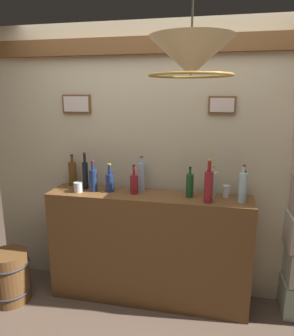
% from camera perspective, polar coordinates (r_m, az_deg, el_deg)
% --- Properties ---
extents(panelled_rear_partition, '(3.26, 0.15, 2.48)m').
position_cam_1_polar(panelled_rear_partition, '(2.92, 1.24, 2.16)').
color(panelled_rear_partition, beige).
rests_on(panelled_rear_partition, ground).
extents(bar_shelf_unit, '(1.78, 0.36, 1.01)m').
position_cam_1_polar(bar_shelf_unit, '(2.95, 0.21, -14.27)').
color(bar_shelf_unit, brown).
rests_on(bar_shelf_unit, ground).
extents(liquor_bottle_rye, '(0.06, 0.06, 0.26)m').
position_cam_1_polar(liquor_bottle_rye, '(2.68, 7.73, -3.10)').
color(liquor_bottle_rye, '#194A22').
rests_on(liquor_bottle_rye, bar_shelf_unit).
extents(liquor_bottle_mezcal, '(0.06, 0.06, 0.31)m').
position_cam_1_polar(liquor_bottle_mezcal, '(2.85, -1.00, -1.42)').
color(liquor_bottle_mezcal, '#A1B5D2').
rests_on(liquor_bottle_mezcal, bar_shelf_unit).
extents(liquor_bottle_vodka, '(0.07, 0.07, 0.28)m').
position_cam_1_polar(liquor_bottle_vodka, '(2.86, -9.70, -2.09)').
color(liquor_bottle_vodka, navy).
rests_on(liquor_bottle_vodka, bar_shelf_unit).
extents(liquor_bottle_rum, '(0.07, 0.07, 0.27)m').
position_cam_1_polar(liquor_bottle_rum, '(2.72, 11.78, -2.84)').
color(liquor_bottle_rum, '#B9C3BD').
rests_on(liquor_bottle_rum, bar_shelf_unit).
extents(liquor_bottle_gin, '(0.07, 0.07, 0.26)m').
position_cam_1_polar(liquor_bottle_gin, '(2.83, -6.73, -2.45)').
color(liquor_bottle_gin, navy).
rests_on(liquor_bottle_gin, bar_shelf_unit).
extents(liquor_bottle_brandy, '(0.07, 0.07, 0.35)m').
position_cam_1_polar(liquor_bottle_brandy, '(2.57, 11.06, -3.15)').
color(liquor_bottle_brandy, maroon).
rests_on(liquor_bottle_brandy, bar_shelf_unit).
extents(liquor_bottle_whiskey, '(0.07, 0.07, 0.30)m').
position_cam_1_polar(liquor_bottle_whiskey, '(3.08, -13.27, -0.94)').
color(liquor_bottle_whiskey, brown).
rests_on(liquor_bottle_whiskey, bar_shelf_unit).
extents(liquor_bottle_sherry, '(0.06, 0.06, 0.31)m').
position_cam_1_polar(liquor_bottle_sherry, '(2.64, 16.90, -3.36)').
color(liquor_bottle_sherry, silver).
rests_on(liquor_bottle_sherry, bar_shelf_unit).
extents(liquor_bottle_bourbon, '(0.07, 0.07, 0.26)m').
position_cam_1_polar(liquor_bottle_bourbon, '(2.76, -2.35, -2.81)').
color(liquor_bottle_bourbon, maroon).
rests_on(liquor_bottle_bourbon, bar_shelf_unit).
extents(liquor_bottle_tequila, '(0.05, 0.05, 0.23)m').
position_cam_1_polar(liquor_bottle_tequila, '(2.81, 17.14, -3.36)').
color(liquor_bottle_tequila, '#B3C0C8').
rests_on(liquor_bottle_tequila, bar_shelf_unit).
extents(liquor_bottle_port, '(0.05, 0.05, 0.34)m').
position_cam_1_polar(liquor_bottle_port, '(2.94, -11.09, -1.12)').
color(liquor_bottle_port, black).
rests_on(liquor_bottle_port, bar_shelf_unit).
extents(glass_tumbler_rocks, '(0.08, 0.08, 0.09)m').
position_cam_1_polar(glass_tumbler_rocks, '(2.88, -12.36, -3.41)').
color(glass_tumbler_rocks, silver).
rests_on(glass_tumbler_rocks, bar_shelf_unit).
extents(glass_tumbler_highball, '(0.06, 0.06, 0.10)m').
position_cam_1_polar(glass_tumbler_highball, '(2.76, 14.10, -4.07)').
color(glass_tumbler_highball, silver).
rests_on(glass_tumbler_highball, bar_shelf_unit).
extents(pendant_lamp, '(0.50, 0.50, 0.56)m').
position_cam_1_polar(pendant_lamp, '(1.96, 7.97, 19.14)').
color(pendant_lamp, beige).
extents(wooden_barrel, '(0.37, 0.37, 0.47)m').
position_cam_1_polar(wooden_barrel, '(3.31, -23.55, -17.52)').
color(wooden_barrel, brown).
rests_on(wooden_barrel, ground).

